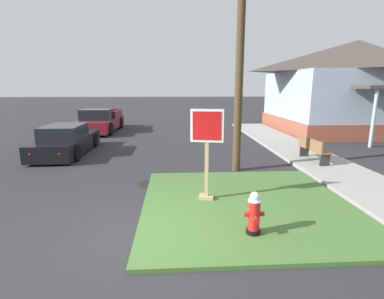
{
  "coord_description": "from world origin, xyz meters",
  "views": [
    {
      "loc": [
        0.84,
        -5.02,
        2.83
      ],
      "look_at": [
        1.35,
        3.46,
        0.97
      ],
      "focal_mm": 26.88,
      "sensor_mm": 36.0,
      "label": 1
    }
  ],
  "objects_px": {
    "fire_hydrant": "(254,214)",
    "street_bench": "(313,148)",
    "manhole_cover": "(149,184)",
    "pickup_truck_maroon": "(100,122)",
    "parked_sedan_black": "(66,141)",
    "stop_sign": "(207,155)",
    "utility_pole": "(241,33)"
  },
  "relations": [
    {
      "from": "fire_hydrant",
      "to": "street_bench",
      "type": "distance_m",
      "value": 6.32
    },
    {
      "from": "manhole_cover",
      "to": "fire_hydrant",
      "type": "bearing_deg",
      "value": -54.88
    },
    {
      "from": "pickup_truck_maroon",
      "to": "street_bench",
      "type": "relative_size",
      "value": 3.18
    },
    {
      "from": "manhole_cover",
      "to": "parked_sedan_black",
      "type": "distance_m",
      "value": 5.8
    },
    {
      "from": "stop_sign",
      "to": "manhole_cover",
      "type": "xyz_separation_m",
      "value": [
        -1.54,
        1.42,
        -1.2
      ]
    },
    {
      "from": "street_bench",
      "to": "pickup_truck_maroon",
      "type": "bearing_deg",
      "value": 139.25
    },
    {
      "from": "manhole_cover",
      "to": "pickup_truck_maroon",
      "type": "relative_size",
      "value": 0.14
    },
    {
      "from": "parked_sedan_black",
      "to": "fire_hydrant",
      "type": "bearing_deg",
      "value": -50.53
    },
    {
      "from": "manhole_cover",
      "to": "parked_sedan_black",
      "type": "relative_size",
      "value": 0.16
    },
    {
      "from": "parked_sedan_black",
      "to": "utility_pole",
      "type": "height_order",
      "value": "utility_pole"
    },
    {
      "from": "street_bench",
      "to": "utility_pole",
      "type": "bearing_deg",
      "value": -167.28
    },
    {
      "from": "fire_hydrant",
      "to": "utility_pole",
      "type": "relative_size",
      "value": 0.1
    },
    {
      "from": "manhole_cover",
      "to": "street_bench",
      "type": "relative_size",
      "value": 0.43
    },
    {
      "from": "fire_hydrant",
      "to": "stop_sign",
      "type": "height_order",
      "value": "stop_sign"
    },
    {
      "from": "stop_sign",
      "to": "pickup_truck_maroon",
      "type": "xyz_separation_m",
      "value": [
        -5.57,
        11.91,
        -0.59
      ]
    },
    {
      "from": "fire_hydrant",
      "to": "pickup_truck_maroon",
      "type": "relative_size",
      "value": 0.16
    },
    {
      "from": "fire_hydrant",
      "to": "pickup_truck_maroon",
      "type": "distance_m",
      "value": 15.08
    },
    {
      "from": "fire_hydrant",
      "to": "stop_sign",
      "type": "relative_size",
      "value": 0.37
    },
    {
      "from": "manhole_cover",
      "to": "parked_sedan_black",
      "type": "height_order",
      "value": "parked_sedan_black"
    },
    {
      "from": "fire_hydrant",
      "to": "stop_sign",
      "type": "xyz_separation_m",
      "value": [
        -0.71,
        1.79,
        0.73
      ]
    },
    {
      "from": "street_bench",
      "to": "utility_pole",
      "type": "height_order",
      "value": "utility_pole"
    },
    {
      "from": "parked_sedan_black",
      "to": "pickup_truck_maroon",
      "type": "xyz_separation_m",
      "value": [
        -0.13,
        6.24,
        0.07
      ]
    },
    {
      "from": "fire_hydrant",
      "to": "utility_pole",
      "type": "height_order",
      "value": "utility_pole"
    },
    {
      "from": "pickup_truck_maroon",
      "to": "street_bench",
      "type": "bearing_deg",
      "value": -40.75
    },
    {
      "from": "manhole_cover",
      "to": "parked_sedan_black",
      "type": "bearing_deg",
      "value": 132.43
    },
    {
      "from": "fire_hydrant",
      "to": "stop_sign",
      "type": "distance_m",
      "value": 2.06
    },
    {
      "from": "manhole_cover",
      "to": "street_bench",
      "type": "height_order",
      "value": "street_bench"
    },
    {
      "from": "stop_sign",
      "to": "street_bench",
      "type": "relative_size",
      "value": 1.38
    },
    {
      "from": "stop_sign",
      "to": "street_bench",
      "type": "bearing_deg",
      "value": 37.89
    },
    {
      "from": "fire_hydrant",
      "to": "pickup_truck_maroon",
      "type": "xyz_separation_m",
      "value": [
        -6.28,
        13.71,
        0.14
      ]
    },
    {
      "from": "stop_sign",
      "to": "parked_sedan_black",
      "type": "distance_m",
      "value": 7.89
    },
    {
      "from": "street_bench",
      "to": "utility_pole",
      "type": "xyz_separation_m",
      "value": [
        -3.01,
        -0.68,
        3.88
      ]
    }
  ]
}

